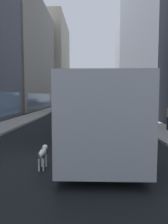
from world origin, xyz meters
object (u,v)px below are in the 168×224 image
object	(u,v)px
transit_bus	(97,108)
box_truck	(65,101)
car_yellow_taxi	(101,105)
dalmatian_dog	(43,153)
car_black_suv	(82,102)
car_grey_wagon	(92,103)
car_silver_sedan	(80,104)
car_white_van	(93,110)
car_red_coupe	(74,103)

from	to	relation	value
transit_bus	box_truck	xyz separation A→B (m)	(-4.00, 19.33, -0.11)
car_yellow_taxi	dalmatian_dog	bearing A→B (deg)	-97.03
car_yellow_taxi	car_black_suv	bearing A→B (deg)	101.77
transit_bus	car_grey_wagon	xyz separation A→B (m)	(0.00, 33.59, -0.96)
car_silver_sedan	box_truck	world-z (taller)	box_truck
car_silver_sedan	car_white_van	world-z (taller)	same
box_truck	dalmatian_dog	distance (m)	23.49
car_red_coupe	dalmatian_dog	world-z (taller)	car_red_coupe
car_red_coupe	car_yellow_taxi	bearing A→B (deg)	-63.42
transit_bus	car_white_van	xyz separation A→B (m)	(0.00, 12.75, -0.96)
car_silver_sedan	dalmatian_dog	distance (m)	34.26
car_silver_sedan	car_black_suv	size ratio (longest dim) A/B	0.88
car_silver_sedan	car_black_suv	distance (m)	13.36
car_silver_sedan	car_black_suv	xyz separation A→B (m)	(-0.00, 13.36, 0.00)
car_silver_sedan	transit_bus	bearing A→B (deg)	-85.46
car_black_suv	dalmatian_dog	distance (m)	47.62
box_truck	dalmatian_dog	bearing A→B (deg)	-84.87
car_red_coupe	car_silver_sedan	xyz separation A→B (m)	(1.60, -5.35, -0.00)
car_white_van	car_black_suv	world-z (taller)	same
transit_bus	dalmatian_dog	size ratio (longest dim) A/B	11.98
car_grey_wagon	car_black_suv	size ratio (longest dim) A/B	0.86
car_white_van	car_grey_wagon	distance (m)	20.84
car_silver_sedan	box_truck	xyz separation A→B (m)	(-1.60, -10.88, 0.85)
car_silver_sedan	car_white_van	size ratio (longest dim) A/B	0.95
car_grey_wagon	transit_bus	bearing A→B (deg)	-90.00
car_silver_sedan	car_black_suv	world-z (taller)	same
car_silver_sedan	car_white_van	xyz separation A→B (m)	(2.40, -17.46, 0.00)
car_red_coupe	car_black_suv	size ratio (longest dim) A/B	0.89
car_silver_sedan	box_truck	distance (m)	11.03
car_silver_sedan	car_grey_wagon	bearing A→B (deg)	54.64
car_yellow_taxi	car_grey_wagon	size ratio (longest dim) A/B	1.09
car_white_van	car_grey_wagon	xyz separation A→B (m)	(0.00, 20.84, -0.00)
box_truck	dalmatian_dog	world-z (taller)	box_truck
dalmatian_dog	box_truck	bearing A→B (deg)	95.13
car_black_suv	box_truck	xyz separation A→B (m)	(-1.60, -24.24, 0.84)
car_red_coupe	dalmatian_dog	distance (m)	39.66
car_black_suv	box_truck	size ratio (longest dim) A/B	0.62
car_red_coupe	car_white_van	xyz separation A→B (m)	(4.00, -22.81, -0.00)
car_white_van	dalmatian_dog	xyz separation A→B (m)	(-1.90, -16.79, -0.31)
car_white_van	dalmatian_dog	bearing A→B (deg)	-96.46
car_grey_wagon	box_truck	bearing A→B (deg)	-105.67
dalmatian_dog	car_grey_wagon	bearing A→B (deg)	87.11
car_red_coupe	car_yellow_taxi	distance (m)	12.52
car_yellow_taxi	transit_bus	bearing A→B (deg)	-93.76
car_red_coupe	car_grey_wagon	distance (m)	4.46
dalmatian_dog	car_red_coupe	bearing A→B (deg)	93.03
transit_bus	car_red_coupe	bearing A→B (deg)	96.42
car_yellow_taxi	dalmatian_dog	distance (m)	28.63
car_red_coupe	box_truck	xyz separation A→B (m)	(-0.00, -16.23, 0.84)
car_white_van	car_black_suv	distance (m)	30.91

